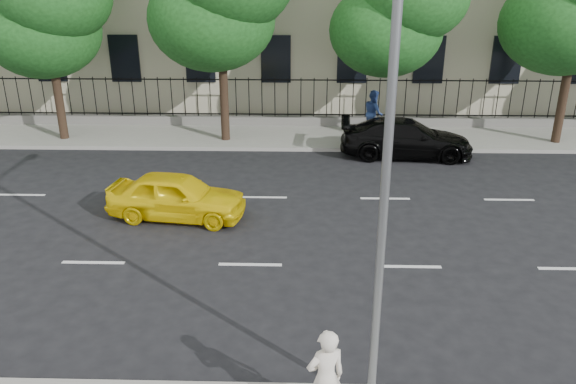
{
  "coord_description": "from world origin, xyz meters",
  "views": [
    {
      "loc": [
        1.29,
        -9.95,
        6.94
      ],
      "look_at": [
        0.94,
        3.0,
        1.79
      ],
      "focal_mm": 35.0,
      "sensor_mm": 36.0,
      "label": 1
    }
  ],
  "objects_px": {
    "black_sedan": "(406,138)",
    "woman_near": "(326,379)",
    "street_light": "(385,101)",
    "yellow_taxi": "(177,196)"
  },
  "relations": [
    {
      "from": "street_light",
      "to": "yellow_taxi",
      "type": "distance_m",
      "value": 9.73
    },
    {
      "from": "street_light",
      "to": "black_sedan",
      "type": "distance_m",
      "value": 14.27
    },
    {
      "from": "yellow_taxi",
      "to": "black_sedan",
      "type": "bearing_deg",
      "value": -43.87
    },
    {
      "from": "black_sedan",
      "to": "woman_near",
      "type": "height_order",
      "value": "woman_near"
    },
    {
      "from": "woman_near",
      "to": "street_light",
      "type": "bearing_deg",
      "value": -146.34
    },
    {
      "from": "street_light",
      "to": "woman_near",
      "type": "distance_m",
      "value": 4.35
    },
    {
      "from": "black_sedan",
      "to": "woman_near",
      "type": "distance_m",
      "value": 14.88
    },
    {
      "from": "street_light",
      "to": "black_sedan",
      "type": "relative_size",
      "value": 1.56
    },
    {
      "from": "street_light",
      "to": "black_sedan",
      "type": "xyz_separation_m",
      "value": [
        2.88,
        13.27,
        -4.4
      ]
    },
    {
      "from": "street_light",
      "to": "yellow_taxi",
      "type": "height_order",
      "value": "street_light"
    }
  ]
}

